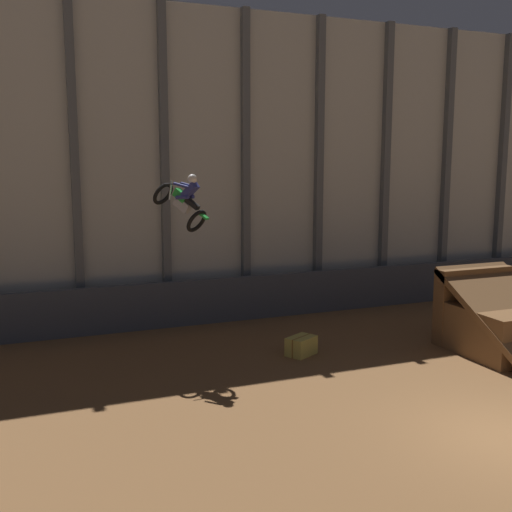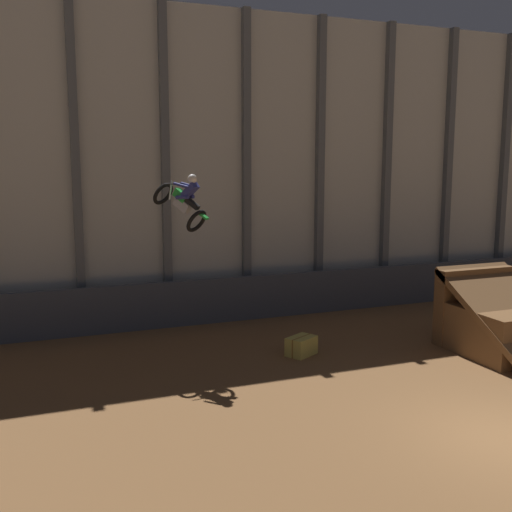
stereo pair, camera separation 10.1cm
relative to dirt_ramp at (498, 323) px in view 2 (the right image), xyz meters
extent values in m
plane|color=brown|center=(-4.06, -4.83, -0.89)|extent=(60.00, 60.00, 0.00)
cube|color=beige|center=(-4.06, 7.30, 4.72)|extent=(32.00, 0.12, 11.22)
cube|color=slate|center=(-11.66, 7.10, 4.72)|extent=(0.28, 0.28, 11.22)
cube|color=slate|center=(-8.62, 7.10, 4.72)|extent=(0.28, 0.28, 11.22)
cube|color=slate|center=(-5.58, 7.10, 4.72)|extent=(0.28, 0.28, 11.22)
cube|color=slate|center=(-2.54, 7.10, 4.72)|extent=(0.28, 0.28, 11.22)
cube|color=slate|center=(0.50, 7.10, 4.72)|extent=(0.28, 0.28, 11.22)
cube|color=slate|center=(3.54, 7.10, 4.72)|extent=(0.28, 0.28, 11.22)
cube|color=slate|center=(6.58, 7.10, 4.72)|extent=(0.28, 0.28, 11.22)
cube|color=#474C56|center=(-4.06, 6.32, -0.08)|extent=(31.36, 0.20, 1.62)
cube|color=brown|center=(0.00, -0.14, -0.16)|extent=(2.68, 2.99, 1.45)
cube|color=brown|center=(0.00, 1.11, 0.32)|extent=(2.74, 0.50, 2.42)
torus|color=black|center=(-9.56, 3.28, 3.96)|extent=(0.87, 0.82, 0.68)
torus|color=black|center=(-8.84, 2.33, 3.23)|extent=(0.87, 0.82, 0.68)
cube|color=#B7B7BC|center=(-9.14, 2.72, 3.67)|extent=(0.50, 0.58, 0.51)
cube|color=green|center=(-9.16, 2.75, 3.93)|extent=(0.46, 0.52, 0.43)
cube|color=black|center=(-8.95, 2.47, 3.74)|extent=(0.46, 0.53, 0.39)
cube|color=green|center=(-8.70, 2.15, 3.40)|extent=(0.32, 0.35, 0.24)
cylinder|color=#B7B7BC|center=(-9.39, 3.06, 4.07)|extent=(0.13, 0.15, 0.55)
cylinder|color=black|center=(-9.30, 2.93, 4.25)|extent=(0.66, 0.10, 0.04)
cube|color=navy|center=(-8.96, 2.49, 4.08)|extent=(0.52, 0.56, 0.46)
sphere|color=silver|center=(-8.91, 2.43, 4.41)|extent=(0.42, 0.44, 0.36)
cylinder|color=navy|center=(-9.17, 2.57, 3.89)|extent=(0.35, 0.41, 0.14)
cylinder|color=navy|center=(-8.98, 2.71, 3.89)|extent=(0.35, 0.41, 0.14)
cylinder|color=navy|center=(-9.21, 2.55, 4.22)|extent=(0.38, 0.47, 0.18)
cylinder|color=navy|center=(-8.95, 2.74, 4.22)|extent=(0.38, 0.47, 0.18)
cube|color=#CCB751|center=(-5.77, 1.82, -0.61)|extent=(1.08, 0.96, 0.56)
cube|color=#996623|center=(-5.77, 1.82, -0.61)|extent=(0.82, 0.47, 0.57)
camera|label=1|loc=(-13.41, -13.87, 4.84)|focal=42.00mm
camera|label=2|loc=(-13.31, -13.91, 4.84)|focal=42.00mm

